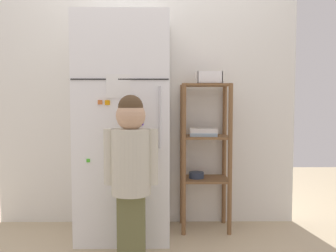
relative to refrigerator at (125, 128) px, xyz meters
name	(u,v)px	position (x,y,z in m)	size (l,w,h in m)	color
ground_plane	(145,235)	(0.16, -0.02, -0.87)	(6.00, 6.00, 0.00)	tan
kitchen_wall_back	(146,97)	(0.16, 0.32, 0.25)	(2.61, 0.03, 2.23)	silver
refrigerator	(125,128)	(0.00, 0.00, 0.00)	(0.71, 0.62, 1.73)	white
child_standing	(131,161)	(0.09, -0.48, -0.19)	(0.36, 0.27, 1.12)	olive
pantry_shelf_unit	(204,145)	(0.65, 0.13, -0.16)	(0.41, 0.32, 1.22)	brown
fruit_bin	(209,79)	(0.69, 0.14, 0.39)	(0.20, 0.18, 0.10)	white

